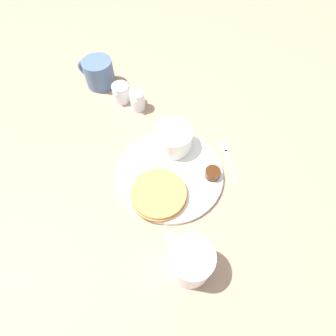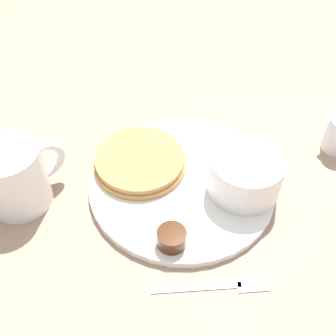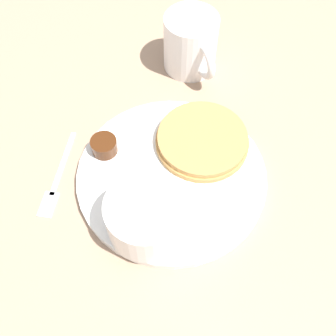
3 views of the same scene
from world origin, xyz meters
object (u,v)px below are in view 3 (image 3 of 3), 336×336
Objects in this scene: fork at (56,183)px; coffee_mug at (191,44)px; plate at (171,176)px; bowl at (145,216)px.

coffee_mug is at bearing -154.30° from fork.
plate is at bearing 57.71° from coffee_mug.
plate is 2.12× the size of fork.
bowl is 0.84× the size of coffee_mug.
coffee_mug is 0.31m from fork.
fork is (0.27, 0.13, -0.05)m from coffee_mug.
plate is at bearing 159.04° from fork.
fork is at bearing 25.70° from coffee_mug.
fork is (0.09, -0.12, -0.04)m from bowl.
bowl is (0.06, 0.06, 0.04)m from plate.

